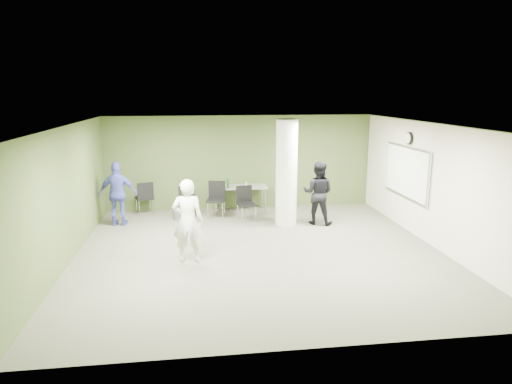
{
  "coord_description": "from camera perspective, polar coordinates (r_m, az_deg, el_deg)",
  "views": [
    {
      "loc": [
        -1.36,
        -9.55,
        3.48
      ],
      "look_at": [
        0.06,
        1.0,
        1.14
      ],
      "focal_mm": 32.0,
      "sensor_mm": 36.0,
      "label": 1
    }
  ],
  "objects": [
    {
      "name": "chair_back_right",
      "position": [
        13.02,
        -8.69,
        -0.76
      ],
      "size": [
        0.49,
        0.49,
        0.93
      ],
      "rotation": [
        0.0,
        0.0,
        3.21
      ],
      "color": "black",
      "rests_on": "floor"
    },
    {
      "name": "man_blue",
      "position": [
        12.53,
        -16.86,
        -0.22
      ],
      "size": [
        1.04,
        0.51,
        1.71
      ],
      "primitive_type": "imported",
      "rotation": [
        0.0,
        0.0,
        3.04
      ],
      "color": "#454CAB",
      "rests_on": "floor"
    },
    {
      "name": "floor",
      "position": [
        10.25,
        0.42,
        -7.43
      ],
      "size": [
        8.0,
        8.0,
        0.0
      ],
      "primitive_type": "plane",
      "color": "#504F3F",
      "rests_on": "ground"
    },
    {
      "name": "man_black",
      "position": [
        12.24,
        7.77,
        -0.12
      ],
      "size": [
        1.02,
        0.93,
        1.69
      ],
      "primitive_type": "imported",
      "rotation": [
        0.0,
        0.0,
        2.69
      ],
      "color": "black",
      "rests_on": "floor"
    },
    {
      "name": "ceiling",
      "position": [
        9.67,
        0.44,
        8.38
      ],
      "size": [
        8.0,
        8.0,
        0.0
      ],
      "primitive_type": "plane",
      "rotation": [
        3.14,
        0.0,
        0.0
      ],
      "color": "white",
      "rests_on": "wall_back"
    },
    {
      "name": "whiteboard",
      "position": [
        12.14,
        18.27,
        2.4
      ],
      "size": [
        0.05,
        2.3,
        1.3
      ],
      "color": "silver",
      "rests_on": "wall_right_cream"
    },
    {
      "name": "wastebasket",
      "position": [
        12.91,
        -9.75,
        -2.66
      ],
      "size": [
        0.28,
        0.28,
        0.32
      ],
      "primitive_type": "cylinder",
      "color": "#4C4C4C",
      "rests_on": "floor"
    },
    {
      "name": "chair_table_left",
      "position": [
        12.95,
        -4.97,
        -0.52
      ],
      "size": [
        0.59,
        0.59,
        1.01
      ],
      "rotation": [
        0.0,
        0.0,
        -0.19
      ],
      "color": "black",
      "rests_on": "floor"
    },
    {
      "name": "wall_back",
      "position": [
        13.77,
        -1.92,
        3.73
      ],
      "size": [
        8.0,
        2.8,
        0.02
      ],
      "primitive_type": "cube",
      "rotation": [
        1.57,
        0.0,
        0.0
      ],
      "color": "#445D2B",
      "rests_on": "floor"
    },
    {
      "name": "column",
      "position": [
        11.97,
        3.83,
        2.38
      ],
      "size": [
        0.56,
        0.56,
        2.8
      ],
      "primitive_type": "cylinder",
      "color": "silver",
      "rests_on": "floor"
    },
    {
      "name": "chair_back_left",
      "position": [
        13.51,
        -13.73,
        -0.42
      ],
      "size": [
        0.6,
        0.6,
        0.96
      ],
      "rotation": [
        0.0,
        0.0,
        3.45
      ],
      "color": "black",
      "rests_on": "floor"
    },
    {
      "name": "wall_right_cream",
      "position": [
        11.14,
        21.25,
        0.81
      ],
      "size": [
        0.02,
        8.0,
        2.8
      ],
      "primitive_type": "cube",
      "color": "beige",
      "rests_on": "floor"
    },
    {
      "name": "chair_table_right",
      "position": [
        12.57,
        -1.32,
        -1.06
      ],
      "size": [
        0.56,
        0.56,
        0.95
      ],
      "rotation": [
        0.0,
        0.0,
        0.22
      ],
      "color": "black",
      "rests_on": "floor"
    },
    {
      "name": "woman_white",
      "position": [
        9.52,
        -8.54,
        -3.58
      ],
      "size": [
        0.68,
        0.47,
        1.76
      ],
      "primitive_type": "imported",
      "rotation": [
        0.0,
        0.0,
        3.06
      ],
      "color": "white",
      "rests_on": "floor"
    },
    {
      "name": "wall_clock",
      "position": [
        12.03,
        18.55,
        6.39
      ],
      "size": [
        0.06,
        0.32,
        0.32
      ],
      "color": "black",
      "rests_on": "wall_right_cream"
    },
    {
      "name": "folding_table",
      "position": [
        13.44,
        -2.07,
        0.52
      ],
      "size": [
        1.6,
        0.71,
        1.01
      ],
      "rotation": [
        0.0,
        0.0,
        -0.0
      ],
      "color": "gray",
      "rests_on": "floor"
    },
    {
      "name": "wall_left",
      "position": [
        10.12,
        -22.6,
        -0.41
      ],
      "size": [
        0.02,
        8.0,
        2.8
      ],
      "primitive_type": "cube",
      "color": "#445D2B",
      "rests_on": "floor"
    }
  ]
}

